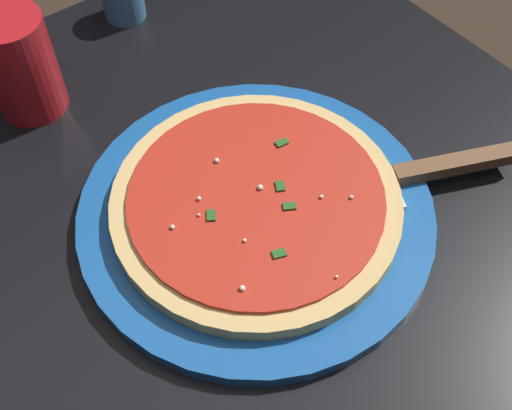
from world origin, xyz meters
TOP-DOWN VIEW (x-y plane):
  - restaurant_table at (0.00, 0.00)m, footprint 0.85×0.68m
  - serving_plate at (-0.02, -0.02)m, footprint 0.34×0.34m
  - pizza at (-0.02, -0.02)m, footprint 0.27×0.27m
  - pizza_server at (0.05, 0.13)m, footprint 0.13×0.22m
  - cup_tall_drink at (-0.29, -0.12)m, footprint 0.07×0.07m

SIDE VIEW (x-z plane):
  - restaurant_table at x=0.00m, z-range 0.20..0.97m
  - serving_plate at x=-0.02m, z-range 0.76..0.78m
  - pizza_server at x=0.05m, z-range 0.78..0.79m
  - pizza at x=-0.02m, z-range 0.77..0.80m
  - cup_tall_drink at x=-0.29m, z-range 0.76..0.88m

